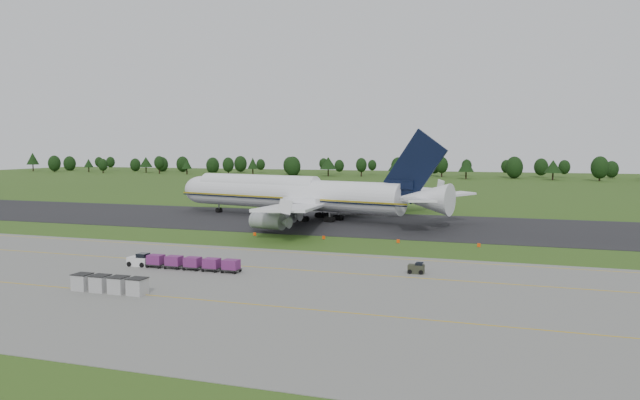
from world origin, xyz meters
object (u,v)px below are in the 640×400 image
(baggage_train, at_px, (181,262))
(edge_markers, at_px, (360,239))
(uld_row, at_px, (109,284))
(utility_cart, at_px, (416,269))
(aircraft, at_px, (296,194))

(baggage_train, height_order, edge_markers, baggage_train)
(uld_row, height_order, edge_markers, uld_row)
(utility_cart, distance_m, uld_row, 36.77)
(aircraft, bearing_deg, uld_row, -85.65)
(utility_cart, bearing_deg, aircraft, 124.89)
(aircraft, height_order, uld_row, aircraft)
(baggage_train, bearing_deg, aircraft, 95.96)
(aircraft, height_order, utility_cart, aircraft)
(utility_cart, bearing_deg, edge_markers, 119.72)
(baggage_train, distance_m, edge_markers, 34.90)
(aircraft, bearing_deg, baggage_train, -84.04)
(aircraft, height_order, edge_markers, aircraft)
(utility_cart, xyz_separation_m, uld_row, (-30.21, -20.96, 0.39))
(uld_row, xyz_separation_m, edge_markers, (16.52, 44.95, -0.71))
(aircraft, relative_size, uld_row, 7.68)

